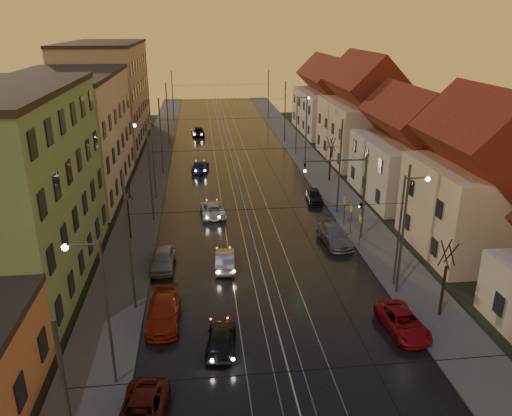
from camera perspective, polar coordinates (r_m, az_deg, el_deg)
name	(u,v)px	position (r m, az deg, el deg)	size (l,w,h in m)	color
ground	(295,398)	(26.05, 4.50, -20.83)	(160.00, 160.00, 0.00)	black
road	(235,170)	(61.70, -2.47, 4.41)	(16.00, 120.00, 0.04)	black
sidewalk_left	(152,172)	(61.82, -11.77, 4.08)	(4.00, 120.00, 0.15)	#4C4C4C
sidewalk_right	(314,167)	(63.14, 6.65, 4.72)	(4.00, 120.00, 0.15)	#4C4C4C
tram_rail_0	(217,170)	(61.58, -4.52, 4.37)	(0.06, 120.00, 0.03)	gray
tram_rail_1	(228,169)	(61.64, -3.18, 4.42)	(0.06, 120.00, 0.03)	gray
tram_rail_2	(241,169)	(61.74, -1.75, 4.47)	(0.06, 120.00, 0.03)	gray
tram_rail_3	(252,169)	(61.87, -0.43, 4.51)	(0.06, 120.00, 0.03)	gray
apartment_left_1	(0,193)	(37.28, -27.26, 1.56)	(10.00, 18.00, 13.00)	#68935D
apartment_left_2	(70,136)	(55.91, -20.45, 7.76)	(10.00, 20.00, 12.00)	#BEAB93
apartment_left_3	(107,94)	(78.93, -16.65, 12.35)	(10.00, 24.00, 14.00)	tan
house_right_1	(479,185)	(41.81, 24.15, 2.42)	(8.67, 10.20, 10.80)	#C3B296
house_right_2	(410,153)	(53.13, 17.18, 6.01)	(9.18, 12.24, 9.20)	beige
house_right_3	(364,116)	(66.59, 12.25, 10.29)	(9.18, 14.28, 11.50)	#C3B296
house_right_4	(329,101)	(83.73, 8.32, 12.05)	(9.18, 16.32, 10.00)	beige
catenary_pole_l_1	(130,245)	(31.17, -14.26, -4.13)	(0.16, 0.16, 9.00)	#595B60
catenary_pole_r_1	(403,232)	(33.37, 16.43, -2.67)	(0.16, 0.16, 9.00)	#595B60
catenary_pole_l_2	(150,174)	(45.17, -12.00, 3.81)	(0.16, 0.16, 9.00)	#595B60
catenary_pole_r_2	(340,168)	(46.71, 9.54, 4.53)	(0.16, 0.16, 9.00)	#595B60
catenary_pole_l_3	(161,137)	(59.65, -10.81, 7.95)	(0.16, 0.16, 9.00)	#595B60
catenary_pole_r_3	(306,134)	(60.83, 5.73, 8.45)	(0.16, 0.16, 9.00)	#595B60
catenary_pole_l_4	(168,115)	(74.34, -10.07, 10.46)	(0.16, 0.16, 9.00)	#595B60
catenary_pole_r_4	(285,112)	(75.29, 3.33, 10.86)	(0.16, 0.16, 9.00)	#595B60
catenary_pole_l_5	(173,97)	(92.10, -9.50, 12.41)	(0.16, 0.16, 9.00)	#595B60
catenary_pole_r_5	(268,95)	(92.87, 1.42, 12.74)	(0.16, 0.16, 9.00)	#595B60
street_lamp_0	(100,300)	(24.95, -17.44, -10.05)	(1.75, 0.32, 8.00)	#595B60
street_lamp_1	(405,221)	(34.27, 16.65, -1.38)	(1.75, 0.32, 8.00)	#595B60
street_lamp_2	(150,153)	(50.88, -12.04, 6.14)	(1.75, 0.32, 8.00)	#595B60
street_lamp_3	(299,120)	(67.57, 4.92, 10.03)	(1.75, 0.32, 8.00)	#595B60
traffic_light_mast	(353,187)	(41.02, 10.97, 2.32)	(5.30, 0.32, 7.20)	#595B60
bare_tree_0	(128,212)	(42.23, -14.40, -0.47)	(1.09, 1.09, 5.11)	black
bare_tree_1	(444,281)	(32.44, 20.71, -7.84)	(1.09, 1.09, 5.11)	black
bare_tree_2	(330,160)	(57.00, 8.48, 5.41)	(1.09, 1.09, 5.11)	black
driving_car_0	(221,339)	(28.69, -4.04, -14.68)	(1.56, 3.87, 1.32)	black
driving_car_1	(225,260)	(37.11, -3.57, -5.93)	(1.38, 3.95, 1.30)	#9B9CA0
driving_car_2	(212,209)	(47.02, -5.00, -0.11)	(2.13, 4.62, 1.28)	silver
driving_car_3	(200,166)	(61.25, -6.40, 4.79)	(1.81, 4.45, 1.29)	navy
driving_car_4	(198,131)	(80.83, -6.65, 8.74)	(1.83, 4.55, 1.55)	black
parked_left_1	(141,413)	(24.87, -12.98, -21.90)	(2.04, 4.43, 1.23)	#50160D
parked_left_2	(163,312)	(31.29, -10.55, -11.65)	(1.95, 4.79, 1.39)	#A52810
parked_left_3	(163,259)	(37.71, -10.60, -5.71)	(1.69, 4.20, 1.43)	#9A9A9F
parked_right_0	(403,322)	(31.28, 16.43, -12.40)	(2.03, 4.41, 1.23)	#A61019
parked_right_1	(335,235)	(41.49, 8.97, -3.10)	(1.98, 4.87, 1.41)	gray
parked_right_2	(314,196)	(50.72, 6.67, 1.39)	(1.49, 3.70, 1.26)	black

